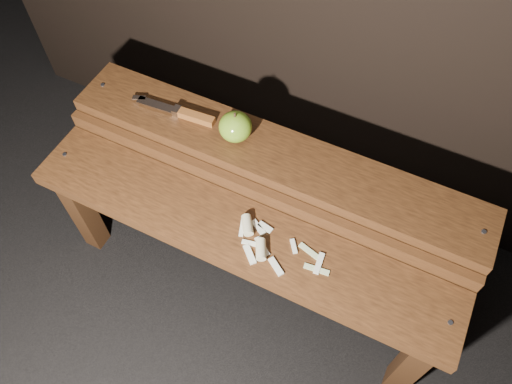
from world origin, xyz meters
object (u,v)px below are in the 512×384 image
at_px(bench_rear_tier, 272,171).
at_px(apple, 235,127).
at_px(bench_front_tier, 236,245).
at_px(knife, 186,114).

bearing_deg(bench_rear_tier, apple, 177.86).
height_order(bench_front_tier, apple, apple).
relative_size(bench_front_tier, apple, 12.82).
xyz_separation_m(bench_rear_tier, knife, (-0.27, 0.01, 0.10)).
bearing_deg(knife, apple, -1.07).
distance_m(bench_front_tier, bench_rear_tier, 0.23).
height_order(apple, knife, apple).
bearing_deg(bench_front_tier, knife, 139.57).
distance_m(apple, knife, 0.16).
xyz_separation_m(bench_rear_tier, apple, (-0.12, 0.00, 0.13)).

